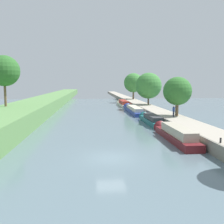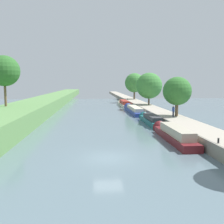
{
  "view_description": "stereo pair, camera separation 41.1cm",
  "coord_description": "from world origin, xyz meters",
  "px_view_note": "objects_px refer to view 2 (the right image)",
  "views": [
    {
      "loc": [
        -1.7,
        -20.52,
        6.36
      ],
      "look_at": [
        2.32,
        25.0,
        1.0
      ],
      "focal_mm": 39.87,
      "sensor_mm": 36.0,
      "label": 1
    },
    {
      "loc": [
        -1.29,
        -20.56,
        6.36
      ],
      "look_at": [
        2.32,
        25.0,
        1.0
      ],
      "focal_mm": 39.87,
      "sensor_mm": 36.0,
      "label": 2
    }
  ],
  "objects_px": {
    "narrowboat_cream": "(124,103)",
    "mooring_bollard_far": "(128,99)",
    "narrowboat_blue": "(133,110)",
    "person_walking": "(173,111)",
    "mooring_bollard_near": "(218,141)",
    "narrowboat_teal": "(151,120)",
    "narrowboat_maroon": "(173,134)"
  },
  "relations": [
    {
      "from": "narrowboat_maroon",
      "to": "person_walking",
      "type": "xyz_separation_m",
      "value": [
        3.43,
        10.41,
        1.4
      ]
    },
    {
      "from": "mooring_bollard_near",
      "to": "narrowboat_maroon",
      "type": "bearing_deg",
      "value": 104.96
    },
    {
      "from": "narrowboat_teal",
      "to": "person_walking",
      "type": "bearing_deg",
      "value": -15.44
    },
    {
      "from": "narrowboat_cream",
      "to": "mooring_bollard_near",
      "type": "relative_size",
      "value": 30.97
    },
    {
      "from": "narrowboat_maroon",
      "to": "mooring_bollard_near",
      "type": "bearing_deg",
      "value": -75.04
    },
    {
      "from": "narrowboat_cream",
      "to": "mooring_bollard_far",
      "type": "height_order",
      "value": "mooring_bollard_far"
    },
    {
      "from": "narrowboat_blue",
      "to": "person_walking",
      "type": "relative_size",
      "value": 10.03
    },
    {
      "from": "mooring_bollard_near",
      "to": "mooring_bollard_far",
      "type": "xyz_separation_m",
      "value": [
        0.0,
        55.08,
        0.0
      ]
    },
    {
      "from": "narrowboat_teal",
      "to": "narrowboat_blue",
      "type": "xyz_separation_m",
      "value": [
        -0.26,
        15.02,
        -0.01
      ]
    },
    {
      "from": "narrowboat_maroon",
      "to": "narrowboat_cream",
      "type": "height_order",
      "value": "narrowboat_maroon"
    },
    {
      "from": "narrowboat_teal",
      "to": "mooring_bollard_near",
      "type": "distance_m",
      "value": 18.05
    },
    {
      "from": "mooring_bollard_far",
      "to": "person_walking",
      "type": "bearing_deg",
      "value": -87.51
    },
    {
      "from": "narrowboat_maroon",
      "to": "person_walking",
      "type": "bearing_deg",
      "value": 71.78
    },
    {
      "from": "narrowboat_blue",
      "to": "mooring_bollard_far",
      "type": "height_order",
      "value": "mooring_bollard_far"
    },
    {
      "from": "narrowboat_cream",
      "to": "mooring_bollard_near",
      "type": "distance_m",
      "value": 49.03
    },
    {
      "from": "narrowboat_cream",
      "to": "mooring_bollard_near",
      "type": "xyz_separation_m",
      "value": [
        2.02,
        -48.98,
        0.79
      ]
    },
    {
      "from": "narrowboat_maroon",
      "to": "narrowboat_cream",
      "type": "relative_size",
      "value": 0.82
    },
    {
      "from": "narrowboat_cream",
      "to": "mooring_bollard_far",
      "type": "relative_size",
      "value": 30.97
    },
    {
      "from": "narrowboat_maroon",
      "to": "narrowboat_teal",
      "type": "distance_m",
      "value": 11.32
    },
    {
      "from": "narrowboat_blue",
      "to": "narrowboat_cream",
      "type": "height_order",
      "value": "narrowboat_cream"
    },
    {
      "from": "narrowboat_blue",
      "to": "mooring_bollard_near",
      "type": "distance_m",
      "value": 33.05
    },
    {
      "from": "narrowboat_maroon",
      "to": "mooring_bollard_far",
      "type": "xyz_separation_m",
      "value": [
        1.77,
        48.45,
        0.75
      ]
    },
    {
      "from": "narrowboat_maroon",
      "to": "narrowboat_blue",
      "type": "height_order",
      "value": "narrowboat_maroon"
    },
    {
      "from": "narrowboat_blue",
      "to": "person_walking",
      "type": "bearing_deg",
      "value": -77.36
    },
    {
      "from": "mooring_bollard_far",
      "to": "narrowboat_teal",
      "type": "bearing_deg",
      "value": -92.56
    },
    {
      "from": "mooring_bollard_near",
      "to": "narrowboat_cream",
      "type": "bearing_deg",
      "value": 92.36
    },
    {
      "from": "narrowboat_maroon",
      "to": "mooring_bollard_near",
      "type": "relative_size",
      "value": 25.54
    },
    {
      "from": "narrowboat_maroon",
      "to": "person_walking",
      "type": "distance_m",
      "value": 11.05
    },
    {
      "from": "person_walking",
      "to": "mooring_bollard_far",
      "type": "xyz_separation_m",
      "value": [
        -1.65,
        38.04,
        -0.65
      ]
    },
    {
      "from": "narrowboat_teal",
      "to": "narrowboat_cream",
      "type": "xyz_separation_m",
      "value": [
        -0.36,
        31.02,
        0.03
      ]
    },
    {
      "from": "narrowboat_maroon",
      "to": "narrowboat_teal",
      "type": "relative_size",
      "value": 1.1
    },
    {
      "from": "narrowboat_cream",
      "to": "narrowboat_blue",
      "type": "bearing_deg",
      "value": -89.65
    }
  ]
}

